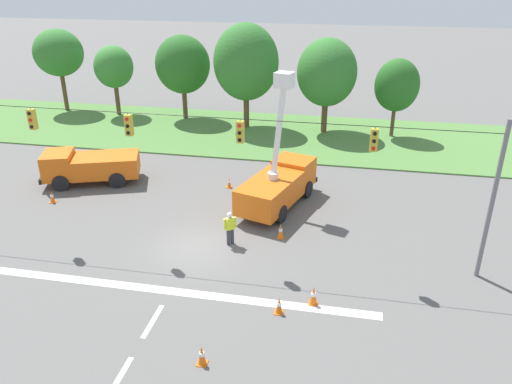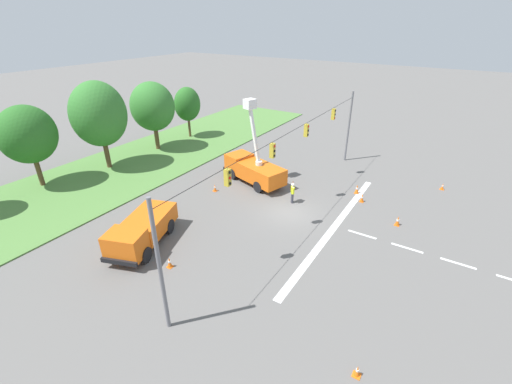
{
  "view_description": "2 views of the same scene",
  "coord_description": "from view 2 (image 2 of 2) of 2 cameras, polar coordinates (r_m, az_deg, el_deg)",
  "views": [
    {
      "loc": [
        6.94,
        -20.22,
        12.67
      ],
      "look_at": [
        2.44,
        2.69,
        1.95
      ],
      "focal_mm": 35.0,
      "sensor_mm": 36.0,
      "label": 1
    },
    {
      "loc": [
        -20.93,
        -10.05,
        13.61
      ],
      "look_at": [
        -1.17,
        2.32,
        1.67
      ],
      "focal_mm": 24.0,
      "sensor_mm": 36.0,
      "label": 2
    }
  ],
  "objects": [
    {
      "name": "tree_east",
      "position": [
        36.21,
        -24.74,
        11.68
      ],
      "size": [
        5.27,
        4.86,
        8.54
      ],
      "color": "brown",
      "rests_on": "ground"
    },
    {
      "name": "traffic_cone_mid_right",
      "position": [
        29.46,
        17.26,
        -0.93
      ],
      "size": [
        0.36,
        0.36,
        0.73
      ],
      "color": "orange",
      "rests_on": "ground"
    },
    {
      "name": "utility_truck_bucket_lift",
      "position": [
        31.13,
        -0.42,
        4.03
      ],
      "size": [
        4.05,
        6.79,
        7.52
      ],
      "color": "orange",
      "rests_on": "ground"
    },
    {
      "name": "lane_markings",
      "position": [
        25.42,
        16.14,
        -6.45
      ],
      "size": [
        17.6,
        15.25,
        0.01
      ],
      "color": "silver",
      "rests_on": "ground"
    },
    {
      "name": "signal_gantry",
      "position": [
        24.88,
        5.95,
        5.69
      ],
      "size": [
        26.2,
        0.33,
        7.2
      ],
      "color": "slate",
      "rests_on": "ground"
    },
    {
      "name": "utility_truck_support_near",
      "position": [
        23.83,
        -18.53,
        -6.02
      ],
      "size": [
        6.34,
        4.19,
        2.08
      ],
      "color": "orange",
      "rests_on": "ground"
    },
    {
      "name": "traffic_cone_near_bucket",
      "position": [
        16.86,
        16.53,
        -26.7
      ],
      "size": [
        0.36,
        0.36,
        0.59
      ],
      "color": "orange",
      "rests_on": "ground"
    },
    {
      "name": "road_worker",
      "position": [
        27.89,
        6.11,
        0.07
      ],
      "size": [
        0.56,
        0.42,
        1.77
      ],
      "color": "#383842",
      "rests_on": "ground"
    },
    {
      "name": "ground_plane",
      "position": [
        26.91,
        5.52,
        -3.4
      ],
      "size": [
        200.0,
        200.0,
        0.0
      ],
      "primitive_type": "plane",
      "color": "#605E5B"
    },
    {
      "name": "tree_centre",
      "position": [
        34.99,
        -33.81,
        7.95
      ],
      "size": [
        4.72,
        4.25,
        7.28
      ],
      "color": "brown",
      "rests_on": "ground"
    },
    {
      "name": "traffic_cone_foreground_left",
      "position": [
        30.12,
        -6.87,
        0.7
      ],
      "size": [
        0.36,
        0.36,
        0.64
      ],
      "color": "orange",
      "rests_on": "ground"
    },
    {
      "name": "traffic_cone_foreground_right",
      "position": [
        30.73,
        16.47,
        0.5
      ],
      "size": [
        0.36,
        0.36,
        0.83
      ],
      "color": "orange",
      "rests_on": "ground"
    },
    {
      "name": "grass_verge",
      "position": [
        37.53,
        -19.8,
        4.28
      ],
      "size": [
        56.0,
        12.0,
        0.1
      ],
      "primitive_type": "cube",
      "color": "#517F3D",
      "rests_on": "ground"
    },
    {
      "name": "traffic_cone_far_left",
      "position": [
        34.39,
        28.65,
        0.81
      ],
      "size": [
        0.36,
        0.36,
        0.61
      ],
      "color": "orange",
      "rests_on": "ground"
    },
    {
      "name": "traffic_cone_lane_edge_b",
      "position": [
        30.47,
        6.17,
        1.25
      ],
      "size": [
        0.36,
        0.36,
        0.8
      ],
      "color": "orange",
      "rests_on": "ground"
    },
    {
      "name": "traffic_cone_lane_edge_a",
      "position": [
        27.06,
        22.55,
        -4.46
      ],
      "size": [
        0.36,
        0.36,
        0.76
      ],
      "color": "orange",
      "rests_on": "ground"
    },
    {
      "name": "tree_east_end",
      "position": [
        43.86,
        -11.37,
        14.15
      ],
      "size": [
        3.4,
        2.94,
        6.2
      ],
      "color": "brown",
      "rests_on": "ground"
    },
    {
      "name": "tree_far_east",
      "position": [
        40.08,
        -16.86,
        13.45
      ],
      "size": [
        4.7,
        4.86,
        7.56
      ],
      "color": "brown",
      "rests_on": "ground"
    },
    {
      "name": "traffic_cone_mid_left",
      "position": [
        21.82,
        -14.22,
        -11.3
      ],
      "size": [
        0.36,
        0.36,
        0.71
      ],
      "color": "orange",
      "rests_on": "ground"
    }
  ]
}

